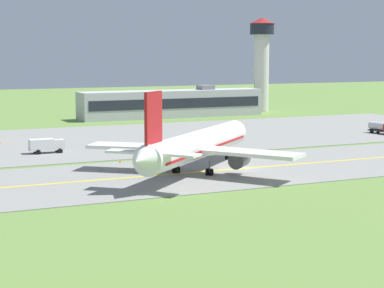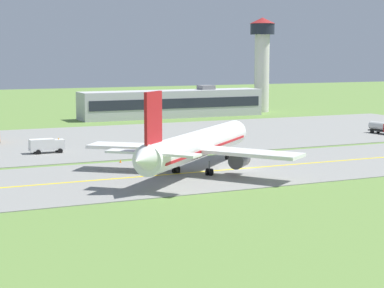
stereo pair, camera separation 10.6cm
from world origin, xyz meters
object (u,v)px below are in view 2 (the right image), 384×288
Objects in this scene: service_truck_baggage at (46,145)px; control_tower at (262,56)px; service_truck_fuel at (382,127)px; airplane_lead at (196,145)px.

control_tower is (77.91, 58.72, 15.28)m from service_truck_baggage.
airplane_lead is at bearing -154.63° from service_truck_fuel.
airplane_lead is 1.14× the size of control_tower.
control_tower reaches higher than service_truck_fuel.
control_tower is (5.19, 60.30, 15.27)m from service_truck_fuel.
service_truck_fuel reaches higher than service_truck_baggage.
airplane_lead reaches higher than service_truck_baggage.
service_truck_baggage is 98.75m from control_tower.
service_truck_baggage is at bearing -143.00° from control_tower.
service_truck_baggage is 0.96× the size of service_truck_fuel.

